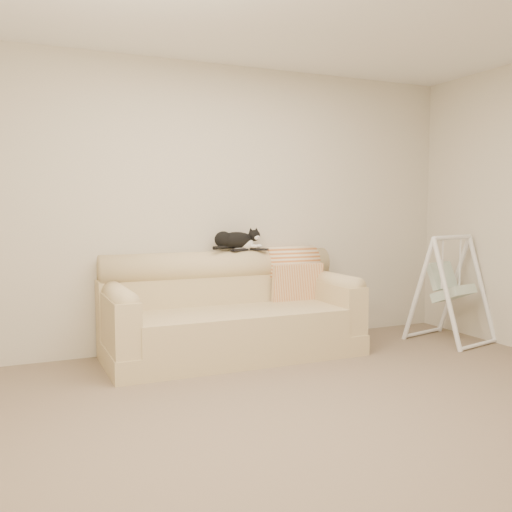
{
  "coord_description": "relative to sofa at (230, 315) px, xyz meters",
  "views": [
    {
      "loc": [
        -1.77,
        -3.0,
        1.31
      ],
      "look_at": [
        0.11,
        1.27,
        0.9
      ],
      "focal_mm": 40.0,
      "sensor_mm": 36.0,
      "label": 1
    }
  ],
  "objects": [
    {
      "name": "sofa",
      "position": [
        0.0,
        0.0,
        0.0
      ],
      "size": [
        2.2,
        0.93,
        0.9
      ],
      "color": "tan",
      "rests_on": "ground"
    },
    {
      "name": "room_shell",
      "position": [
        -0.02,
        -1.62,
        1.18
      ],
      "size": [
        5.04,
        4.04,
        2.6
      ],
      "color": "beige",
      "rests_on": "ground"
    },
    {
      "name": "throw_blanket",
      "position": [
        0.71,
        0.23,
        0.37
      ],
      "size": [
        0.51,
        0.38,
        0.58
      ],
      "color": "#C16629",
      "rests_on": "sofa"
    },
    {
      "name": "tuxedo_cat",
      "position": [
        0.15,
        0.24,
        0.65
      ],
      "size": [
        0.51,
        0.24,
        0.2
      ],
      "color": "black",
      "rests_on": "sofa"
    },
    {
      "name": "baby_swing",
      "position": [
        2.13,
        -0.38,
        0.16
      ],
      "size": [
        0.77,
        0.8,
        1.04
      ],
      "color": "white",
      "rests_on": "ground"
    },
    {
      "name": "remote_b",
      "position": [
        0.37,
        0.2,
        0.56
      ],
      "size": [
        0.15,
        0.16,
        0.02
      ],
      "color": "black",
      "rests_on": "sofa"
    },
    {
      "name": "ground_plane",
      "position": [
        -0.02,
        -1.62,
        -0.35
      ],
      "size": [
        5.0,
        5.0,
        0.0
      ],
      "primitive_type": "plane",
      "color": "#715F48",
      "rests_on": "ground"
    },
    {
      "name": "remote_a",
      "position": [
        0.18,
        0.22,
        0.56
      ],
      "size": [
        0.19,
        0.11,
        0.03
      ],
      "color": "black",
      "rests_on": "sofa"
    }
  ]
}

